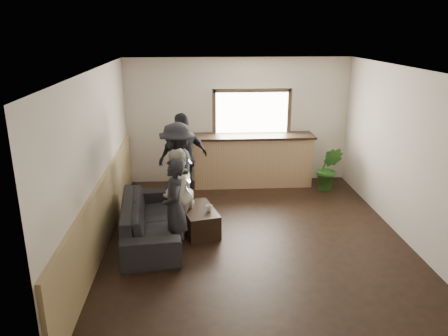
{
  "coord_description": "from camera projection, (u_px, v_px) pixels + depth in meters",
  "views": [
    {
      "loc": [
        -0.96,
        -6.62,
        3.4
      ],
      "look_at": [
        -0.49,
        0.4,
        1.13
      ],
      "focal_mm": 35.0,
      "sensor_mm": 36.0,
      "label": 1
    }
  ],
  "objects": [
    {
      "name": "bar_counter",
      "position": [
        252.0,
        157.0,
        9.77
      ],
      "size": [
        2.7,
        0.68,
        2.13
      ],
      "color": "#A6805A",
      "rests_on": "ground"
    },
    {
      "name": "coffee_table",
      "position": [
        199.0,
        220.0,
        7.6
      ],
      "size": [
        0.75,
        1.05,
        0.42
      ],
      "primitive_type": "cube",
      "rotation": [
        0.0,
        0.0,
        0.26
      ],
      "color": "black",
      "rests_on": "ground"
    },
    {
      "name": "cup_a",
      "position": [
        191.0,
        203.0,
        7.65
      ],
      "size": [
        0.17,
        0.17,
        0.1
      ],
      "primitive_type": "imported",
      "rotation": [
        0.0,
        0.0,
        5.84
      ],
      "color": "silver",
      "rests_on": "coffee_table"
    },
    {
      "name": "sofa",
      "position": [
        150.0,
        219.0,
        7.32
      ],
      "size": [
        1.12,
        2.38,
        0.67
      ],
      "primitive_type": "imported",
      "rotation": [
        0.0,
        0.0,
        1.67
      ],
      "color": "black",
      "rests_on": "ground"
    },
    {
      "name": "person_d",
      "position": [
        184.0,
        158.0,
        8.73
      ],
      "size": [
        1.15,
        0.92,
        1.83
      ],
      "rotation": [
        0.0,
        0.0,
        -2.62
      ],
      "color": "black",
      "rests_on": "ground"
    },
    {
      "name": "room_shell",
      "position": [
        210.0,
        156.0,
        6.89
      ],
      "size": [
        5.01,
        6.01,
        2.8
      ],
      "color": "silver",
      "rests_on": "ground"
    },
    {
      "name": "cup_b",
      "position": [
        209.0,
        208.0,
        7.43
      ],
      "size": [
        0.14,
        0.14,
        0.1
      ],
      "primitive_type": "imported",
      "rotation": [
        0.0,
        0.0,
        2.59
      ],
      "color": "silver",
      "rests_on": "coffee_table"
    },
    {
      "name": "person_c",
      "position": [
        178.0,
        170.0,
        8.05
      ],
      "size": [
        0.94,
        1.29,
        1.78
      ],
      "rotation": [
        0.0,
        0.0,
        -1.83
      ],
      "color": "black",
      "rests_on": "ground"
    },
    {
      "name": "person_a",
      "position": [
        175.0,
        207.0,
        6.68
      ],
      "size": [
        0.47,
        0.59,
        1.55
      ],
      "rotation": [
        0.0,
        0.0,
        -1.5
      ],
      "color": "black",
      "rests_on": "ground"
    },
    {
      "name": "person_b",
      "position": [
        177.0,
        192.0,
        7.39
      ],
      "size": [
        0.83,
        0.9,
        1.49
      ],
      "rotation": [
        0.0,
        0.0,
        -2.03
      ],
      "color": "#B4B3A2",
      "rests_on": "ground"
    },
    {
      "name": "ground",
      "position": [
        254.0,
        238.0,
        7.39
      ],
      "size": [
        5.0,
        6.0,
        0.01
      ],
      "primitive_type": "cube",
      "color": "black"
    },
    {
      "name": "potted_plant",
      "position": [
        329.0,
        168.0,
        9.45
      ],
      "size": [
        0.66,
        0.6,
        0.99
      ],
      "primitive_type": "imported",
      "rotation": [
        0.0,
        0.0,
        -0.37
      ],
      "color": "#2D6623",
      "rests_on": "ground"
    }
  ]
}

